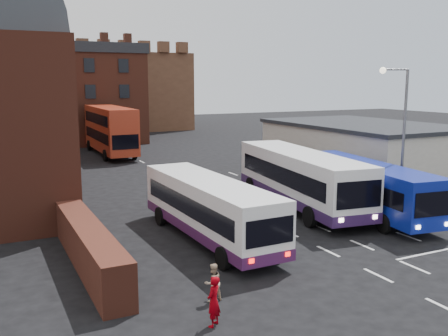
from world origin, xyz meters
name	(u,v)px	position (x,y,z in m)	size (l,w,h in m)	color
ground	(318,246)	(0.00, 0.00, 0.00)	(180.00, 180.00, 0.00)	black
forecourt_wall	(89,247)	(-10.20, 2.00, 0.90)	(1.20, 10.00, 1.80)	#602B1E
cream_building	(362,148)	(15.00, 14.00, 2.16)	(10.40, 16.40, 4.25)	beige
brick_terrace	(49,100)	(-6.00, 46.00, 5.50)	(22.00, 10.00, 11.00)	brown
castle_keep	(108,91)	(6.00, 66.00, 6.00)	(22.00, 22.00, 12.00)	brown
bus_white_outbound	(209,205)	(-4.17, 3.23, 1.76)	(2.96, 10.99, 2.98)	white
bus_white_inbound	(300,175)	(3.47, 6.54, 2.03)	(4.52, 12.89, 3.44)	white
bus_blue	(366,184)	(6.00, 3.52, 1.78)	(3.94, 11.30, 3.02)	navy
bus_red_double	(110,130)	(-1.58, 33.81, 2.68)	(3.35, 12.68, 5.05)	#A9321B
street_lamp	(399,125)	(8.33, 3.48, 5.13)	(1.61, 0.87, 8.50)	slate
pedestrian_red	(214,301)	(-7.70, -4.85, 0.83)	(0.60, 0.40, 1.66)	#860009
pedestrian_beige	(213,282)	(-6.95, -3.18, 0.69)	(0.67, 0.52, 1.38)	#CEB191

